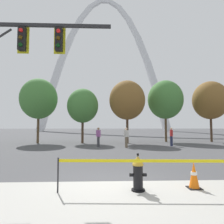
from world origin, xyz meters
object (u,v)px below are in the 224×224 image
object	(u,v)px
fire_hydrant	(138,173)
pedestrian_walking_left	(171,136)
traffic_cone_by_hydrant	(194,175)
monument_arch	(105,72)
pedestrian_standing_center	(126,137)
pedestrian_walking_right	(98,137)

from	to	relation	value
fire_hydrant	pedestrian_walking_left	xyz separation A→B (m)	(4.89, 11.89, 0.35)
traffic_cone_by_hydrant	monument_arch	size ratio (longest dim) A/B	0.02
traffic_cone_by_hydrant	monument_arch	world-z (taller)	monument_arch
fire_hydrant	pedestrian_standing_center	xyz separation A→B (m)	(0.88, 10.78, 0.35)
fire_hydrant	pedestrian_walking_left	world-z (taller)	pedestrian_walking_left
traffic_cone_by_hydrant	pedestrian_walking_right	bearing A→B (deg)	104.65
traffic_cone_by_hydrant	pedestrian_walking_right	size ratio (longest dim) A/B	0.46
monument_arch	pedestrian_walking_left	distance (m)	53.05
pedestrian_walking_left	pedestrian_walking_right	xyz separation A→B (m)	(-6.25, -0.52, 0.00)
pedestrian_standing_center	pedestrian_walking_right	xyz separation A→B (m)	(-2.24, 0.59, 0.00)
monument_arch	pedestrian_walking_left	size ratio (longest dim) A/B	28.19
monument_arch	pedestrian_walking_right	xyz separation A→B (m)	(-0.70, -49.86, -18.69)
pedestrian_standing_center	fire_hydrant	bearing A→B (deg)	-94.68
traffic_cone_by_hydrant	pedestrian_walking_right	distance (m)	11.62
traffic_cone_by_hydrant	pedestrian_standing_center	bearing A→B (deg)	93.76
fire_hydrant	monument_arch	distance (m)	64.12
pedestrian_standing_center	monument_arch	bearing A→B (deg)	91.74
pedestrian_standing_center	traffic_cone_by_hydrant	bearing A→B (deg)	-86.24
pedestrian_walking_left	pedestrian_walking_right	bearing A→B (deg)	-175.25
traffic_cone_by_hydrant	pedestrian_walking_left	bearing A→B (deg)	74.28
monument_arch	pedestrian_standing_center	world-z (taller)	monument_arch
pedestrian_walking_right	monument_arch	bearing A→B (deg)	89.19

